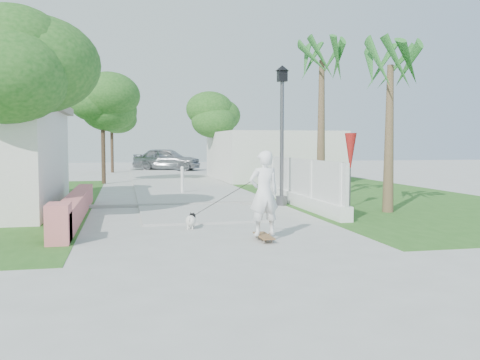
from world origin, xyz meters
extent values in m
plane|color=#B7B7B2|center=(0.00, 0.00, 0.00)|extent=(90.00, 90.00, 0.00)
cube|color=#B7B7B2|center=(0.00, 20.00, 0.03)|extent=(3.20, 36.00, 0.06)
cube|color=#999993|center=(0.00, 6.00, 0.05)|extent=(6.50, 0.25, 0.10)
cube|color=#2B5D1D|center=(7.00, 8.00, 0.01)|extent=(8.00, 20.00, 0.01)
cube|color=#CC686B|center=(-3.30, 4.00, 0.30)|extent=(0.45, 8.00, 0.60)
cube|color=#CC686B|center=(-3.30, 0.20, 0.40)|extent=(0.45, 0.80, 0.80)
cube|color=white|center=(3.40, 5.00, 0.20)|extent=(0.35, 7.00, 0.40)
cube|color=white|center=(3.40, 5.00, 0.95)|extent=(0.10, 7.00, 1.10)
cube|color=white|center=(3.40, 1.80, 0.75)|extent=(0.14, 0.14, 1.50)
cube|color=white|center=(3.40, 4.00, 0.75)|extent=(0.14, 0.14, 1.50)
cube|color=white|center=(3.40, 6.20, 0.75)|extent=(0.14, 0.14, 1.50)
cube|color=white|center=(3.40, 8.20, 0.75)|extent=(0.14, 0.14, 1.50)
cube|color=silver|center=(6.00, 18.00, 1.30)|extent=(6.00, 8.00, 2.60)
cylinder|color=#59595E|center=(2.90, 5.50, 0.15)|extent=(0.36, 0.36, 0.30)
cylinder|color=#59595E|center=(2.90, 5.50, 2.00)|extent=(0.12, 0.12, 4.00)
cube|color=black|center=(2.90, 5.50, 4.10)|extent=(0.28, 0.28, 0.35)
cone|color=black|center=(2.90, 5.50, 4.35)|extent=(0.44, 0.44, 0.18)
cylinder|color=white|center=(0.20, 10.00, 0.50)|extent=(0.12, 0.12, 1.00)
sphere|color=white|center=(0.20, 10.00, 1.02)|extent=(0.14, 0.14, 0.14)
cylinder|color=#59595E|center=(4.80, 4.50, 1.00)|extent=(0.04, 0.04, 2.00)
cone|color=red|center=(4.80, 4.50, 1.70)|extent=(0.36, 0.36, 1.20)
cylinder|color=#4C3826|center=(-4.50, 3.00, 1.92)|extent=(0.20, 0.20, 3.85)
ellipsoid|color=#174E16|center=(-4.50, 3.00, 3.58)|extent=(3.60, 3.60, 2.70)
ellipsoid|color=#174E16|center=(-4.30, 2.80, 3.92)|extent=(3.06, 3.06, 2.30)
ellipsoid|color=#174E16|center=(-4.70, 3.20, 4.28)|extent=(2.70, 2.70, 2.02)
cylinder|color=#4C3826|center=(-5.50, 8.50, 1.75)|extent=(0.20, 0.20, 3.50)
ellipsoid|color=#174E16|center=(-5.50, 8.50, 3.25)|extent=(3.20, 3.20, 2.40)
ellipsoid|color=#174E16|center=(-5.30, 8.30, 3.60)|extent=(2.72, 2.72, 2.05)
ellipsoid|color=#174E16|center=(-5.70, 8.70, 3.95)|extent=(2.40, 2.40, 1.79)
cylinder|color=#4C3826|center=(-3.00, 16.00, 1.92)|extent=(0.20, 0.20, 3.85)
ellipsoid|color=#174E16|center=(-3.00, 16.00, 3.58)|extent=(3.40, 3.40, 2.55)
ellipsoid|color=#174E16|center=(-2.80, 15.80, 3.92)|extent=(2.89, 2.89, 2.18)
ellipsoid|color=#174E16|center=(-3.20, 16.20, 4.28)|extent=(2.55, 2.55, 1.90)
cylinder|color=#4C3826|center=(3.20, 20.00, 1.75)|extent=(0.20, 0.20, 3.50)
ellipsoid|color=#174E16|center=(3.20, 20.00, 3.25)|extent=(3.00, 3.00, 2.25)
ellipsoid|color=#174E16|center=(3.40, 19.80, 3.60)|extent=(2.55, 2.55, 1.92)
ellipsoid|color=#174E16|center=(3.00, 20.20, 3.95)|extent=(2.25, 2.25, 1.68)
cylinder|color=#4C3826|center=(-2.80, 26.00, 1.92)|extent=(0.20, 0.20, 3.85)
ellipsoid|color=#174E16|center=(-2.80, 26.00, 3.58)|extent=(3.20, 3.20, 2.40)
ellipsoid|color=#174E16|center=(-2.60, 25.80, 3.92)|extent=(2.72, 2.72, 2.05)
ellipsoid|color=#174E16|center=(-3.00, 26.20, 4.28)|extent=(2.40, 2.40, 1.79)
cone|color=brown|center=(4.60, 6.50, 2.40)|extent=(0.32, 0.32, 4.80)
cone|color=brown|center=(5.40, 3.20, 2.10)|extent=(0.32, 0.32, 4.20)
cube|color=olive|center=(0.77, -0.34, 0.10)|extent=(0.36, 0.93, 0.02)
imported|color=white|center=(0.77, -0.34, 0.98)|extent=(0.68, 0.49, 1.73)
cylinder|color=gray|center=(0.69, -0.67, 0.03)|extent=(0.03, 0.06, 0.06)
cylinder|color=gray|center=(0.85, -0.67, 0.03)|extent=(0.03, 0.06, 0.06)
cylinder|color=gray|center=(0.69, -0.02, 0.03)|extent=(0.03, 0.06, 0.06)
cylinder|color=gray|center=(0.85, -0.02, 0.03)|extent=(0.03, 0.06, 0.06)
ellipsoid|color=white|center=(-0.51, 1.44, 0.19)|extent=(0.35, 0.45, 0.25)
sphere|color=black|center=(-0.46, 1.62, 0.26)|extent=(0.16, 0.16, 0.16)
sphere|color=white|center=(-0.43, 1.70, 0.25)|extent=(0.08, 0.08, 0.08)
cone|color=black|center=(-0.49, 1.64, 0.34)|extent=(0.05, 0.05, 0.06)
cone|color=black|center=(-0.42, 1.61, 0.34)|extent=(0.05, 0.05, 0.06)
cylinder|color=white|center=(-0.54, 1.55, 0.06)|extent=(0.03, 0.03, 0.11)
cylinder|color=white|center=(-0.43, 1.52, 0.06)|extent=(0.03, 0.03, 0.11)
cylinder|color=white|center=(-0.60, 1.37, 0.06)|extent=(0.03, 0.03, 0.11)
cylinder|color=white|center=(-0.49, 1.34, 0.06)|extent=(0.03, 0.03, 0.11)
cylinder|color=white|center=(-0.57, 1.26, 0.26)|extent=(0.05, 0.10, 0.10)
imported|color=#A5A8AD|center=(1.03, 28.08, 0.82)|extent=(5.20, 3.55, 1.64)
camera|label=1|loc=(-2.00, -10.84, 2.00)|focal=40.00mm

